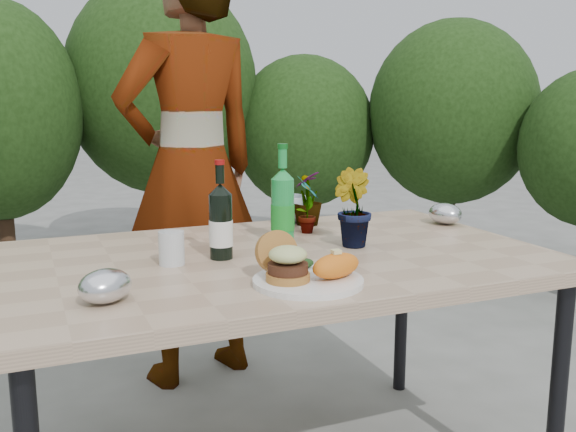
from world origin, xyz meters
name	(u,v)px	position (x,y,z in m)	size (l,w,h in m)	color
patio_table	(278,273)	(0.00, 0.00, 0.69)	(1.60, 1.00, 0.75)	tan
shrub_hedge	(173,118)	(0.07, 1.66, 1.10)	(6.82, 5.17, 2.07)	#382316
dinner_plate	(308,281)	(-0.05, -0.32, 0.76)	(0.28, 0.28, 0.01)	white
burger_stack	(285,261)	(-0.10, -0.30, 0.81)	(0.11, 0.16, 0.11)	#B7722D
sweet_potato	(336,266)	(0.02, -0.34, 0.80)	(0.15, 0.08, 0.06)	orange
grilled_veg	(299,264)	(-0.03, -0.23, 0.78)	(0.08, 0.05, 0.03)	olive
wine_bottle	(221,223)	(-0.17, 0.02, 0.86)	(0.07, 0.07, 0.29)	black
sparkling_water	(283,207)	(0.08, 0.14, 0.87)	(0.08, 0.08, 0.32)	#1A913B
plastic_cup	(172,248)	(-0.32, 0.00, 0.80)	(0.07, 0.07, 0.10)	silver
seedling_left	(307,205)	(0.21, 0.24, 0.85)	(0.10, 0.07, 0.20)	#24581E
seedling_mid	(352,208)	(0.26, 0.01, 0.87)	(0.13, 0.11, 0.24)	#215E20
seedling_right	(308,198)	(0.27, 0.37, 0.85)	(0.11, 0.11, 0.20)	#256121
blue_bowl	(291,209)	(0.23, 0.44, 0.80)	(0.13, 0.13, 0.10)	silver
foil_packet_left	(105,286)	(-0.53, -0.27, 0.79)	(0.13, 0.11, 0.08)	silver
foil_packet_right	(445,214)	(0.74, 0.18, 0.79)	(0.13, 0.11, 0.08)	silver
person	(191,169)	(-0.03, 0.89, 0.91)	(0.67, 0.44, 1.83)	#935B49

